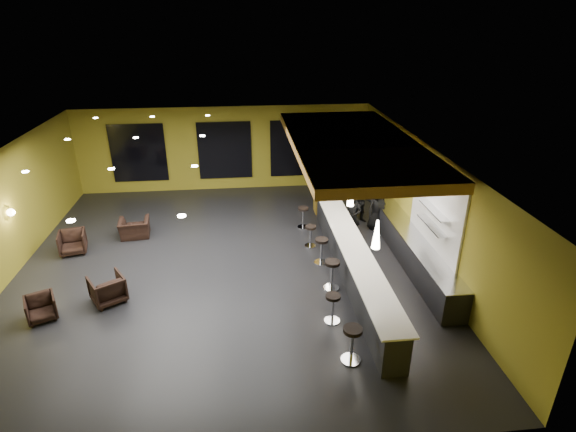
{
  "coord_description": "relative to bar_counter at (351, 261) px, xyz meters",
  "views": [
    {
      "loc": [
        0.66,
        -11.84,
        6.97
      ],
      "look_at": [
        2.0,
        0.5,
        1.3
      ],
      "focal_mm": 28.0,
      "sensor_mm": 36.0,
      "label": 1
    }
  ],
  "objects": [
    {
      "name": "floor",
      "position": [
        -3.65,
        1.0,
        -0.55
      ],
      "size": [
        12.0,
        13.0,
        0.1
      ],
      "primitive_type": "cube",
      "color": "black",
      "rests_on": "ground"
    },
    {
      "name": "ceiling",
      "position": [
        -3.65,
        1.0,
        3.05
      ],
      "size": [
        12.0,
        13.0,
        0.1
      ],
      "primitive_type": "cube",
      "color": "black"
    },
    {
      "name": "wall_back",
      "position": [
        -3.65,
        7.55,
        1.25
      ],
      "size": [
        12.0,
        0.1,
        3.5
      ],
      "primitive_type": "cube",
      "color": "olive",
      "rests_on": "floor"
    },
    {
      "name": "wall_front",
      "position": [
        -3.65,
        -5.55,
        1.25
      ],
      "size": [
        12.0,
        0.1,
        3.5
      ],
      "primitive_type": "cube",
      "color": "olive",
      "rests_on": "floor"
    },
    {
      "name": "wall_right",
      "position": [
        2.4,
        1.0,
        1.25
      ],
      "size": [
        0.1,
        13.0,
        3.5
      ],
      "primitive_type": "cube",
      "color": "olive",
      "rests_on": "floor"
    },
    {
      "name": "wood_soffit",
      "position": [
        0.35,
        2.0,
        2.86
      ],
      "size": [
        3.6,
        8.0,
        0.28
      ],
      "primitive_type": "cube",
      "color": "#AC7532",
      "rests_on": "ceiling"
    },
    {
      "name": "window_left",
      "position": [
        -7.15,
        7.44,
        1.2
      ],
      "size": [
        2.2,
        0.06,
        2.4
      ],
      "primitive_type": "cube",
      "color": "black",
      "rests_on": "wall_back"
    },
    {
      "name": "window_center",
      "position": [
        -3.65,
        7.44,
        1.2
      ],
      "size": [
        2.2,
        0.06,
        2.4
      ],
      "primitive_type": "cube",
      "color": "black",
      "rests_on": "wall_back"
    },
    {
      "name": "window_right",
      "position": [
        -0.65,
        7.44,
        1.2
      ],
      "size": [
        2.2,
        0.06,
        2.4
      ],
      "primitive_type": "cube",
      "color": "black",
      "rests_on": "wall_back"
    },
    {
      "name": "tile_backsplash",
      "position": [
        2.31,
        0.0,
        1.5
      ],
      "size": [
        0.06,
        3.2,
        2.4
      ],
      "primitive_type": "cube",
      "color": "white",
      "rests_on": "wall_right"
    },
    {
      "name": "bar_counter",
      "position": [
        0.0,
        0.0,
        0.0
      ],
      "size": [
        0.6,
        8.0,
        1.0
      ],
      "primitive_type": "cube",
      "color": "black",
      "rests_on": "floor"
    },
    {
      "name": "bar_top",
      "position": [
        0.0,
        0.0,
        0.52
      ],
      "size": [
        0.78,
        8.1,
        0.05
      ],
      "primitive_type": "cube",
      "color": "white",
      "rests_on": "bar_counter"
    },
    {
      "name": "prep_counter",
      "position": [
        2.0,
        0.5,
        -0.07
      ],
      "size": [
        0.7,
        6.0,
        0.86
      ],
      "primitive_type": "cube",
      "color": "black",
      "rests_on": "floor"
    },
    {
      "name": "prep_top",
      "position": [
        2.0,
        0.5,
        0.39
      ],
      "size": [
        0.72,
        6.0,
        0.03
      ],
      "primitive_type": "cube",
      "color": "silver",
      "rests_on": "prep_counter"
    },
    {
      "name": "wall_shelf_lower",
      "position": [
        2.17,
        -0.2,
        1.1
      ],
      "size": [
        0.3,
        1.5,
        0.03
      ],
      "primitive_type": "cube",
      "color": "silver",
      "rests_on": "wall_right"
    },
    {
      "name": "wall_shelf_upper",
      "position": [
        2.17,
        -0.2,
        1.55
      ],
      "size": [
        0.3,
        1.5,
        0.03
      ],
      "primitive_type": "cube",
      "color": "silver",
      "rests_on": "wall_right"
    },
    {
      "name": "column",
      "position": [
        0.0,
        4.6,
        1.25
      ],
      "size": [
        0.6,
        0.6,
        3.5
      ],
      "primitive_type": "cube",
      "color": "brown",
      "rests_on": "floor"
    },
    {
      "name": "wall_sconce",
      "position": [
        -9.53,
        1.5,
        1.3
      ],
      "size": [
        0.22,
        0.22,
        0.22
      ],
      "primitive_type": "sphere",
      "color": "#FFE5B2",
      "rests_on": "wall_left"
    },
    {
      "name": "pendant_0",
      "position": [
        0.0,
        -2.0,
        1.85
      ],
      "size": [
        0.2,
        0.2,
        0.7
      ],
      "primitive_type": "cone",
      "color": "white",
      "rests_on": "wood_soffit"
    },
    {
      "name": "pendant_1",
      "position": [
        0.0,
        0.5,
        1.85
      ],
      "size": [
        0.2,
        0.2,
        0.7
      ],
      "primitive_type": "cone",
      "color": "white",
      "rests_on": "wood_soffit"
    },
    {
      "name": "pendant_2",
      "position": [
        0.0,
        3.0,
        1.85
      ],
      "size": [
        0.2,
        0.2,
        0.7
      ],
      "primitive_type": "cone",
      "color": "white",
      "rests_on": "wood_soffit"
    },
    {
      "name": "staff_a",
      "position": [
        0.61,
        2.42,
        0.26
      ],
      "size": [
        0.65,
        0.56,
        1.52
      ],
      "primitive_type": "imported",
      "rotation": [
        0.0,
        0.0,
        -0.41
      ],
      "color": "black",
      "rests_on": "floor"
    },
    {
      "name": "staff_b",
      "position": [
        1.22,
        3.54,
        0.27
      ],
      "size": [
        0.79,
        0.64,
        1.54
      ],
      "primitive_type": "imported",
      "rotation": [
        0.0,
        0.0,
        -0.08
      ],
      "color": "black",
      "rests_on": "floor"
    },
    {
      "name": "staff_c",
      "position": [
        1.6,
        2.93,
        0.28
      ],
      "size": [
        0.89,
        0.74,
        1.57
      ],
      "primitive_type": "imported",
      "rotation": [
        0.0,
        0.0,
        0.37
      ],
      "color": "black",
      "rests_on": "floor"
    },
    {
      "name": "armchair_a",
      "position": [
        -8.06,
        -1.12,
        -0.19
      ],
      "size": [
        0.89,
        0.9,
        0.62
      ],
      "primitive_type": "imported",
      "rotation": [
        0.0,
        0.0,
        0.43
      ],
      "color": "black",
      "rests_on": "floor"
    },
    {
      "name": "armchair_b",
      "position": [
        -6.62,
        -0.52,
        -0.13
      ],
      "size": [
        1.11,
        1.12,
        0.75
      ],
      "primitive_type": "imported",
      "rotation": [
        0.0,
        0.0,
        3.69
      ],
      "color": "black",
      "rests_on": "floor"
    },
    {
      "name": "armchair_c",
      "position": [
        -8.38,
        2.3,
        -0.14
      ],
      "size": [
        0.93,
        0.95,
        0.72
      ],
      "primitive_type": "imported",
      "rotation": [
        0.0,
        0.0,
        0.23
      ],
      "color": "black",
      "rests_on": "floor"
    },
    {
      "name": "armchair_d",
      "position": [
        -6.66,
        3.21,
        -0.18
      ],
      "size": [
        1.06,
        0.95,
        0.63
      ],
      "primitive_type": "imported",
      "rotation": [
        0.0,
        0.0,
        3.25
      ],
      "color": "black",
      "rests_on": "floor"
    },
    {
      "name": "bar_stool_0",
      "position": [
        -0.8,
        -3.4,
        0.06
      ],
      "size": [
        0.44,
        0.44,
        0.87
      ],
      "rotation": [
        0.0,
        0.0,
        0.15
      ],
      "color": "silver",
      "rests_on": "floor"
    },
    {
      "name": "bar_stool_1",
      "position": [
        -0.94,
        -2.0,
        -0.01
      ],
      "size": [
        0.39,
        0.39,
        0.76
      ],
      "rotation": [
        0.0,
        0.0,
        -0.13
      ],
      "color": "silver",
      "rests_on": "floor"
    },
    {
      "name": "bar_stool_2",
      "position": [
        -0.67,
        -0.58,
        0.05
      ],
      "size": [
        0.43,
        0.43,
        0.86
      ],
      "rotation": [
        0.0,
        0.0,
        -0.31
      ],
      "color": "silver",
      "rests_on": "floor"
    },
    {
      "name": "bar_stool_3",
      "position": [
        -0.71,
        0.82,
        0.02
      ],
      "size": [
        0.41,
        0.41,
        0.81
      ],
      "rotation": [
        0.0,
        0.0,
        -0.15
      ],
      "color": "silver",
      "rests_on": "floor"
    },
    {
      "name": "bar_stool_4",
      "position": [
        -0.88,
        1.9,
        -0.04
      ],
      "size": [
        0.37,
        0.37,
        0.72
      ],
      "rotation": [
        0.0,
        0.0,
        0.15
      ],
      "color": "silver",
      "rests_on": "floor"
    },
    {
      "name": "bar_stool_5",
      "position": [
        -0.92,
        3.31,
        -0.01
      ],
      "size": [
        0.39,
        0.39,
        0.77
      ],
      "rotation": [
        0.0,
        0.0,
        -0.09
      ],
      "color": "silver",
      "rests_on": "floor"
    }
  ]
}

